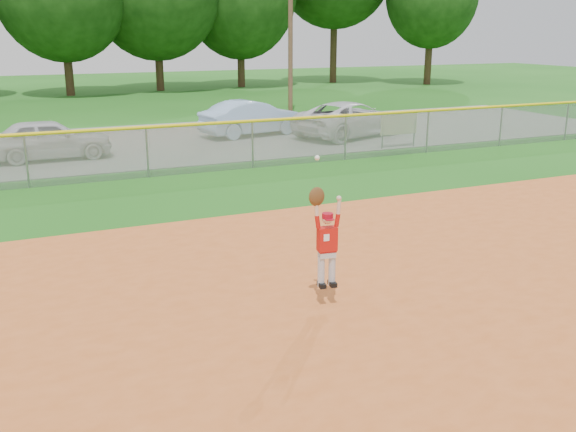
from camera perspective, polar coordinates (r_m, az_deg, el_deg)
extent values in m
plane|color=#1B5914|center=(10.48, -0.71, -7.63)|extent=(120.00, 120.00, 0.00)
cube|color=#C05822|center=(8.11, 7.97, -15.28)|extent=(24.00, 16.00, 0.04)
cube|color=slate|center=(25.46, -15.10, 6.10)|extent=(44.00, 10.00, 0.03)
imported|color=silver|center=(23.09, -20.48, 6.42)|extent=(4.07, 1.70, 1.38)
imported|color=#97BAE1|center=(26.82, -3.18, 8.70)|extent=(4.58, 2.33, 1.44)
imported|color=silver|center=(26.64, 5.58, 8.58)|extent=(5.60, 3.93, 1.42)
cylinder|color=gray|center=(23.92, 8.40, 7.09)|extent=(0.05, 0.05, 1.04)
cylinder|color=gray|center=(24.68, 11.14, 7.23)|extent=(0.05, 0.05, 1.04)
cube|color=beige|center=(24.23, 9.84, 8.17)|extent=(1.56, 0.04, 0.86)
cube|color=gray|center=(19.51, -12.40, 5.53)|extent=(40.00, 0.03, 1.50)
cylinder|color=yellow|center=(19.39, -12.54, 7.70)|extent=(40.00, 0.10, 0.10)
cylinder|color=gray|center=(19.15, -22.22, 4.50)|extent=(0.06, 0.06, 1.50)
cylinder|color=gray|center=(19.51, -12.40, 5.53)|extent=(0.06, 0.06, 1.50)
cylinder|color=gray|center=(20.41, -3.17, 6.34)|extent=(0.06, 0.06, 1.50)
cylinder|color=gray|center=(21.80, 5.11, 6.93)|extent=(0.06, 0.06, 1.50)
cylinder|color=gray|center=(23.57, 12.29, 7.33)|extent=(0.06, 0.06, 1.50)
cylinder|color=gray|center=(25.66, 18.39, 7.57)|extent=(0.06, 0.06, 1.50)
cylinder|color=gray|center=(27.99, 23.53, 7.71)|extent=(0.06, 0.06, 1.50)
cylinder|color=#4C3823|center=(33.76, 0.22, 16.64)|extent=(0.24, 0.24, 9.00)
cylinder|color=#422D1C|center=(46.21, -19.00, 12.97)|extent=(0.56, 0.56, 4.64)
cylinder|color=#422D1C|center=(48.39, -11.41, 13.77)|extent=(0.56, 0.56, 4.89)
cylinder|color=#422D1C|center=(50.87, -4.20, 14.07)|extent=(0.56, 0.56, 4.78)
cylinder|color=#422D1C|center=(55.13, 4.07, 14.86)|extent=(0.56, 0.56, 5.99)
cylinder|color=#422D1C|center=(54.29, 12.38, 13.84)|extent=(0.56, 0.56, 4.69)
cylinder|color=silver|center=(10.09, 2.97, -4.94)|extent=(0.12, 0.12, 0.50)
cylinder|color=silver|center=(10.14, 3.93, -4.83)|extent=(0.12, 0.12, 0.50)
cube|color=black|center=(10.14, 3.00, -6.13)|extent=(0.13, 0.21, 0.07)
cube|color=black|center=(10.20, 3.96, -6.02)|extent=(0.13, 0.21, 0.07)
cube|color=silver|center=(10.02, 3.48, -3.40)|extent=(0.28, 0.17, 0.10)
cube|color=maroon|center=(10.00, 3.48, -3.07)|extent=(0.29, 0.19, 0.04)
cube|color=#BA130D|center=(9.94, 3.50, -2.04)|extent=(0.32, 0.20, 0.38)
cube|color=white|center=(9.83, 3.45, -1.93)|extent=(0.09, 0.02, 0.11)
sphere|color=beige|center=(9.84, 3.53, -0.25)|extent=(0.19, 0.19, 0.17)
cylinder|color=#9E091A|center=(9.83, 3.54, 0.03)|extent=(0.20, 0.20, 0.08)
cube|color=#9E091A|center=(9.76, 3.71, -0.31)|extent=(0.14, 0.12, 0.02)
cylinder|color=#BA130D|center=(9.80, 2.65, -0.52)|extent=(0.11, 0.08, 0.21)
cylinder|color=beige|center=(9.74, 2.55, 0.65)|extent=(0.08, 0.07, 0.22)
ellipsoid|color=#4C2D14|center=(9.69, 2.57, 1.73)|extent=(0.27, 0.15, 0.30)
sphere|color=white|center=(9.56, 2.61, 5.20)|extent=(0.09, 0.09, 0.08)
cylinder|color=#BA130D|center=(9.90, 4.40, -0.37)|extent=(0.11, 0.08, 0.21)
cylinder|color=beige|center=(9.85, 4.54, 0.81)|extent=(0.08, 0.07, 0.22)
sphere|color=beige|center=(9.82, 4.55, 1.59)|extent=(0.09, 0.09, 0.08)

